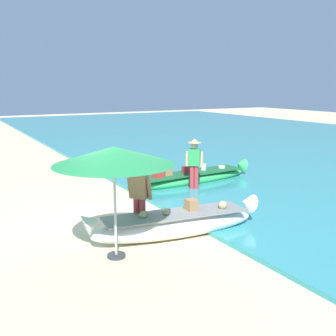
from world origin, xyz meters
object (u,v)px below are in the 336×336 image
object	(u,v)px
boat_white_foreground	(176,224)
patio_umbrella_large	(114,156)
boat_green_midground	(192,178)
person_vendor_hatted	(194,161)
person_tourist_customer	(139,196)

from	to	relation	value
boat_white_foreground	patio_umbrella_large	world-z (taller)	patio_umbrella_large
boat_green_midground	boat_white_foreground	bearing A→B (deg)	-126.49
patio_umbrella_large	person_vendor_hatted	bearing A→B (deg)	40.94
boat_white_foreground	person_tourist_customer	xyz separation A→B (m)	(-0.68, 0.42, 0.63)
boat_white_foreground	patio_umbrella_large	xyz separation A→B (m)	(-1.56, -0.37, 1.70)
boat_white_foreground	boat_green_midground	distance (m)	4.92
person_tourist_customer	patio_umbrella_large	bearing A→B (deg)	-138.33
person_tourist_customer	person_vendor_hatted	bearing A→B (deg)	40.73
boat_white_foreground	person_tourist_customer	size ratio (longest dim) A/B	2.52
boat_white_foreground	boat_green_midground	bearing A→B (deg)	53.51
person_tourist_customer	patio_umbrella_large	distance (m)	1.60
boat_white_foreground	person_tourist_customer	distance (m)	1.01
person_vendor_hatted	person_tourist_customer	distance (m)	4.22
person_tourist_customer	patio_umbrella_large	world-z (taller)	patio_umbrella_large
boat_green_midground	person_vendor_hatted	world-z (taller)	person_vendor_hatted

